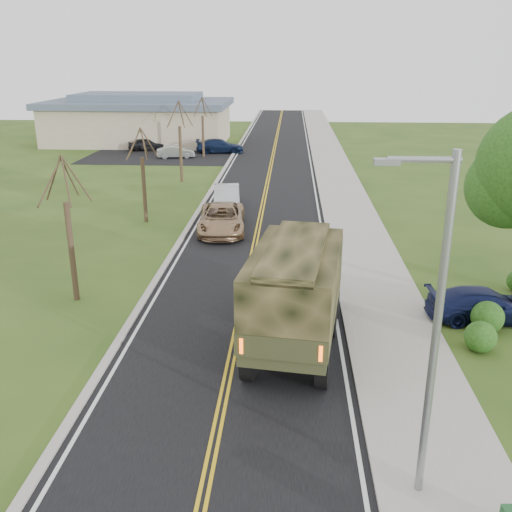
# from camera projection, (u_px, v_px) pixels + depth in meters

# --- Properties ---
(ground) EXTENTS (160.00, 160.00, 0.00)m
(ground) POSITION_uv_depth(u_px,v_px,m) (209.00, 468.00, 14.12)
(ground) COLOR #2D4818
(ground) RESTS_ON ground
(road) EXTENTS (8.00, 120.00, 0.01)m
(road) POSITION_uv_depth(u_px,v_px,m) (270.00, 169.00, 51.80)
(road) COLOR black
(road) RESTS_ON ground
(curb_right) EXTENTS (0.30, 120.00, 0.12)m
(curb_right) POSITION_uv_depth(u_px,v_px,m) (316.00, 169.00, 51.54)
(curb_right) COLOR #9E998E
(curb_right) RESTS_ON ground
(sidewalk_right) EXTENTS (3.20, 120.00, 0.10)m
(sidewalk_right) POSITION_uv_depth(u_px,v_px,m) (335.00, 169.00, 51.44)
(sidewalk_right) COLOR #9E998E
(sidewalk_right) RESTS_ON ground
(curb_left) EXTENTS (0.30, 120.00, 0.10)m
(curb_left) POSITION_uv_depth(u_px,v_px,m) (225.00, 168.00, 52.02)
(curb_left) COLOR #9E998E
(curb_left) RESTS_ON ground
(street_light) EXTENTS (1.65, 0.22, 8.00)m
(street_light) POSITION_uv_depth(u_px,v_px,m) (433.00, 321.00, 11.90)
(street_light) COLOR gray
(street_light) RESTS_ON ground
(bare_tree_a) EXTENTS (1.93, 2.26, 6.08)m
(bare_tree_a) POSITION_uv_depth(u_px,v_px,m) (70.00, 240.00, 23.08)
(bare_tree_a) COLOR #38281C
(bare_tree_a) RESTS_ON ground
(bare_tree_b) EXTENTS (1.83, 2.14, 5.73)m
(bare_tree_b) POSITION_uv_depth(u_px,v_px,m) (144.00, 182.00, 34.43)
(bare_tree_b) COLOR #38281C
(bare_tree_b) RESTS_ON ground
(bare_tree_c) EXTENTS (2.04, 2.39, 6.42)m
(bare_tree_c) POSITION_uv_depth(u_px,v_px,m) (180.00, 147.00, 45.64)
(bare_tree_c) COLOR #38281C
(bare_tree_c) RESTS_ON ground
(bare_tree_d) EXTENTS (1.88, 2.20, 5.91)m
(bare_tree_d) POSITION_uv_depth(u_px,v_px,m) (203.00, 132.00, 57.02)
(bare_tree_d) COLOR #38281C
(bare_tree_d) RESTS_ON ground
(commercial_building) EXTENTS (25.50, 21.50, 5.65)m
(commercial_building) POSITION_uv_depth(u_px,v_px,m) (140.00, 119.00, 66.88)
(commercial_building) COLOR tan
(commercial_building) RESTS_ON ground
(military_truck) EXTENTS (3.71, 8.05, 3.87)m
(military_truck) POSITION_uv_depth(u_px,v_px,m) (297.00, 286.00, 19.55)
(military_truck) COLOR black
(military_truck) RESTS_ON ground
(suv_champagne) EXTENTS (3.04, 5.82, 1.56)m
(suv_champagne) POSITION_uv_depth(u_px,v_px,m) (222.00, 219.00, 32.96)
(suv_champagne) COLOR #9E7C59
(suv_champagne) RESTS_ON ground
(sedan_silver) EXTENTS (2.18, 4.90, 1.56)m
(sedan_silver) POSITION_uv_depth(u_px,v_px,m) (227.00, 197.00, 37.95)
(sedan_silver) COLOR #A9AAAE
(sedan_silver) RESTS_ON ground
(pickup_navy) EXTENTS (4.45, 1.99, 1.27)m
(pickup_navy) POSITION_uv_depth(u_px,v_px,m) (484.00, 305.00, 21.87)
(pickup_navy) COLOR #10173C
(pickup_navy) RESTS_ON ground
(lot_car_dark) EXTENTS (4.22, 2.66, 1.34)m
(lot_car_dark) POSITION_uv_depth(u_px,v_px,m) (146.00, 144.00, 61.80)
(lot_car_dark) COLOR black
(lot_car_dark) RESTS_ON ground
(lot_car_silver) EXTENTS (3.93, 2.08, 1.23)m
(lot_car_silver) POSITION_uv_depth(u_px,v_px,m) (176.00, 152.00, 57.17)
(lot_car_silver) COLOR #9E9EA2
(lot_car_silver) RESTS_ON ground
(lot_car_navy) EXTENTS (5.20, 2.58, 1.45)m
(lot_car_navy) POSITION_uv_depth(u_px,v_px,m) (220.00, 146.00, 60.14)
(lot_car_navy) COLOR #0F1C3A
(lot_car_navy) RESTS_ON ground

